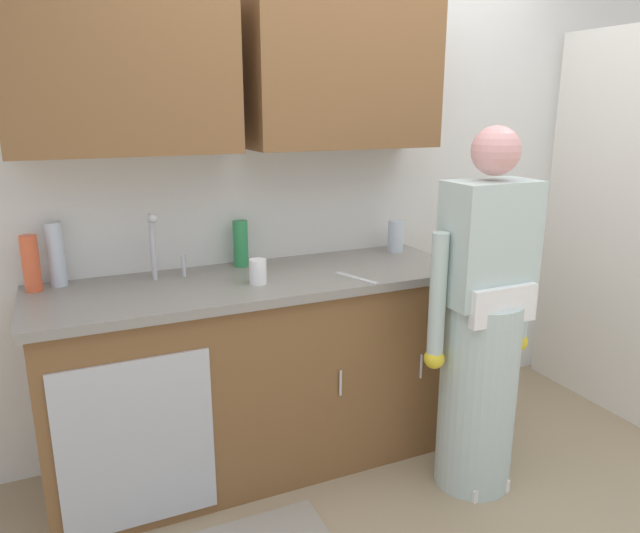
{
  "coord_description": "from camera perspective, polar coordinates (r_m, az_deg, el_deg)",
  "views": [
    {
      "loc": [
        -1.34,
        -1.77,
        1.69
      ],
      "look_at": [
        -0.29,
        0.55,
        1.0
      ],
      "focal_mm": 33.13,
      "sensor_mm": 36.0,
      "label": 1
    }
  ],
  "objects": [
    {
      "name": "person_at_sink",
      "position": [
        2.7,
        15.31,
        -7.08
      ],
      "size": [
        0.55,
        0.34,
        1.62
      ],
      "color": "white",
      "rests_on": "ground"
    },
    {
      "name": "sink",
      "position": [
        2.63,
        -14.27,
        -2.25
      ],
      "size": [
        0.5,
        0.36,
        0.35
      ],
      "color": "#B7BABF",
      "rests_on": "counter_cabinet"
    },
    {
      "name": "counter_cabinet",
      "position": [
        2.87,
        -6.03,
        -10.49
      ],
      "size": [
        1.9,
        0.62,
        0.9
      ],
      "color": "brown",
      "rests_on": "ground"
    },
    {
      "name": "closet_door_panel",
      "position": [
        3.59,
        27.43,
        3.19
      ],
      "size": [
        0.04,
        1.1,
        2.1
      ],
      "primitive_type": "cube",
      "rotation": [
        0.0,
        0.0,
        1.57
      ],
      "color": "silver",
      "rests_on": "ground"
    },
    {
      "name": "knife_on_counter",
      "position": [
        2.67,
        3.52,
        -1.11
      ],
      "size": [
        0.1,
        0.23,
        0.01
      ],
      "primitive_type": "cube",
      "rotation": [
        0.0,
        0.0,
        5.06
      ],
      "color": "silver",
      "rests_on": "countertop"
    },
    {
      "name": "cup_by_sink",
      "position": [
        2.59,
        -6.02,
        -0.49
      ],
      "size": [
        0.08,
        0.08,
        0.11
      ],
      "primitive_type": "cylinder",
      "color": "white",
      "rests_on": "countertop"
    },
    {
      "name": "bottle_dish_liquid",
      "position": [
        2.74,
        -26.14,
        0.27
      ],
      "size": [
        0.07,
        0.07,
        0.24
      ],
      "primitive_type": "cylinder",
      "color": "#E05933",
      "rests_on": "countertop"
    },
    {
      "name": "kitchen_wall_with_uppers",
      "position": [
        3.02,
        -0.77,
        11.1
      ],
      "size": [
        4.8,
        0.44,
        2.7
      ],
      "color": "silver",
      "rests_on": "ground"
    },
    {
      "name": "ground_plane",
      "position": [
        2.79,
        11.04,
        -22.43
      ],
      "size": [
        9.0,
        9.0,
        0.0
      ],
      "primitive_type": "plane",
      "color": "#998466"
    },
    {
      "name": "countertop",
      "position": [
        2.71,
        -6.26,
        -1.46
      ],
      "size": [
        1.96,
        0.66,
        0.04
      ],
      "primitive_type": "cube",
      "color": "gray",
      "rests_on": "counter_cabinet"
    },
    {
      "name": "bottle_water_short",
      "position": [
        2.88,
        -7.68,
        2.21
      ],
      "size": [
        0.07,
        0.07,
        0.22
      ],
      "primitive_type": "cylinder",
      "color": "#2D8C4C",
      "rests_on": "countertop"
    },
    {
      "name": "bottle_cleaner_spray",
      "position": [
        3.17,
        7.31,
        2.94
      ],
      "size": [
        0.08,
        0.08,
        0.17
      ],
      "primitive_type": "cylinder",
      "color": "silver",
      "rests_on": "countertop"
    },
    {
      "name": "bottle_soap",
      "position": [
        2.77,
        -24.14,
        1.08
      ],
      "size": [
        0.07,
        0.07,
        0.28
      ],
      "primitive_type": "cylinder",
      "color": "silver",
      "rests_on": "countertop"
    }
  ]
}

